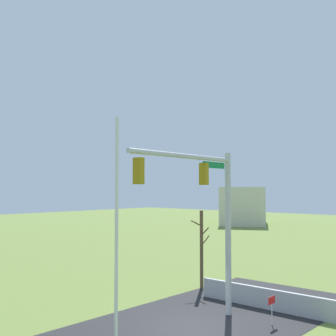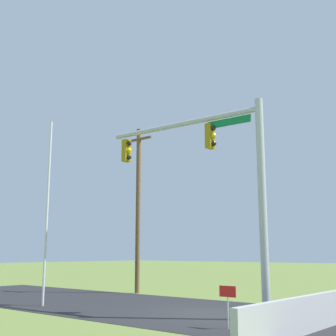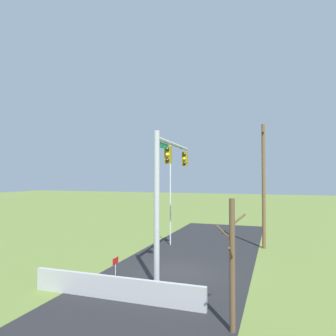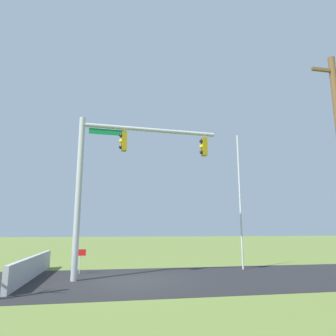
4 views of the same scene
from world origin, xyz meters
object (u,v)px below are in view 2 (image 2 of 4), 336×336
object	(u,v)px
signal_mast	(218,169)
flagpole	(47,210)
utility_pole	(138,206)
open_sign	(228,297)

from	to	relation	value
signal_mast	flagpole	bearing A→B (deg)	-163.05
utility_pole	open_sign	size ratio (longest dim) A/B	7.58
flagpole	signal_mast	bearing A→B (deg)	16.95
open_sign	flagpole	bearing A→B (deg)	-179.51
flagpole	utility_pole	bearing A→B (deg)	100.01
flagpole	open_sign	xyz separation A→B (m)	(8.97, 0.08, -3.05)
signal_mast	utility_pole	size ratio (longest dim) A/B	0.82
flagpole	open_sign	bearing A→B (deg)	0.49
signal_mast	flagpole	world-z (taller)	flagpole
utility_pole	flagpole	bearing A→B (deg)	-79.99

